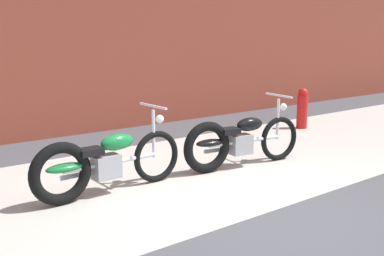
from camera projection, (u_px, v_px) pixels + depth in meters
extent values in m
plane|color=#47474C|center=(270.00, 212.00, 4.82)|extent=(80.00, 80.00, 0.00)
cube|color=#B2ADA3|center=(178.00, 173.00, 6.18)|extent=(36.00, 3.50, 0.01)
torus|color=black|center=(156.00, 157.00, 5.76)|extent=(0.68, 0.10, 0.68)
torus|color=black|center=(61.00, 174.00, 4.95)|extent=(0.73, 0.16, 0.73)
cylinder|color=silver|center=(112.00, 162.00, 5.35)|extent=(1.24, 0.10, 0.06)
cube|color=#99999E|center=(106.00, 167.00, 5.31)|extent=(0.33, 0.23, 0.28)
ellipsoid|color=#197A38|center=(117.00, 142.00, 5.35)|extent=(0.45, 0.21, 0.20)
ellipsoid|color=#197A38|center=(65.00, 168.00, 4.97)|extent=(0.45, 0.20, 0.10)
cube|color=black|center=(90.00, 152.00, 5.14)|extent=(0.29, 0.21, 0.08)
cylinder|color=silver|center=(154.00, 134.00, 5.67)|extent=(0.05, 0.05, 0.62)
cylinder|color=silver|center=(153.00, 106.00, 5.60)|extent=(0.05, 0.58, 0.03)
sphere|color=white|center=(160.00, 119.00, 5.70)|extent=(0.11, 0.11, 0.11)
cylinder|color=silver|center=(83.00, 174.00, 5.29)|extent=(0.55, 0.08, 0.06)
torus|color=black|center=(279.00, 139.00, 6.77)|extent=(0.68, 0.16, 0.68)
torus|color=black|center=(207.00, 147.00, 6.13)|extent=(0.74, 0.22, 0.73)
cylinder|color=silver|center=(245.00, 141.00, 6.45)|extent=(1.23, 0.21, 0.06)
cube|color=#99999E|center=(240.00, 144.00, 6.42)|extent=(0.34, 0.26, 0.28)
ellipsoid|color=black|center=(250.00, 124.00, 6.44)|extent=(0.46, 0.24, 0.20)
ellipsoid|color=black|center=(210.00, 143.00, 6.14)|extent=(0.46, 0.23, 0.10)
cube|color=black|center=(229.00, 131.00, 6.27)|extent=(0.30, 0.23, 0.08)
cylinder|color=silver|center=(278.00, 119.00, 6.69)|extent=(0.05, 0.05, 0.62)
cylinder|color=silver|center=(279.00, 95.00, 6.62)|extent=(0.10, 0.58, 0.03)
sphere|color=white|center=(283.00, 107.00, 6.70)|extent=(0.11, 0.11, 0.11)
cylinder|color=silver|center=(221.00, 149.00, 6.44)|extent=(0.55, 0.13, 0.06)
cylinder|color=red|center=(302.00, 112.00, 9.16)|extent=(0.22, 0.22, 0.70)
sphere|color=red|center=(303.00, 93.00, 9.08)|extent=(0.20, 0.20, 0.20)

